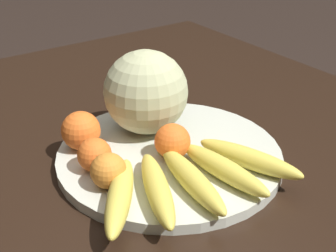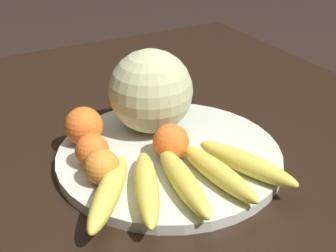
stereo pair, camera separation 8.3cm
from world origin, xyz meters
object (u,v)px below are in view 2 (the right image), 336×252
at_px(kitchen_table, 179,193).
at_px(melon, 151,91).
at_px(banana_bunch, 180,179).
at_px(orange_mid_center, 171,142).
at_px(fruit_bowl, 168,154).
at_px(orange_back_left, 102,167).
at_px(orange_front_right, 84,126).
at_px(orange_front_left, 92,150).

bearing_deg(kitchen_table, melon, -172.81).
xyz_separation_m(banana_bunch, orange_mid_center, (-0.09, 0.03, 0.01)).
distance_m(melon, orange_mid_center, 0.12).
bearing_deg(fruit_bowl, orange_back_left, -75.72).
height_order(orange_mid_center, orange_back_left, orange_mid_center).
bearing_deg(orange_front_right, kitchen_table, 54.89).
distance_m(banana_bunch, orange_back_left, 0.13).
distance_m(melon, orange_front_right, 0.14).
relative_size(fruit_bowl, orange_front_left, 6.98).
xyz_separation_m(kitchen_table, banana_bunch, (0.11, -0.06, 0.12)).
height_order(fruit_bowl, banana_bunch, banana_bunch).
distance_m(kitchen_table, banana_bunch, 0.17).
xyz_separation_m(fruit_bowl, orange_front_right, (-0.10, -0.12, 0.04)).
bearing_deg(banana_bunch, fruit_bowl, 169.62).
distance_m(kitchen_table, orange_front_right, 0.23).
relative_size(melon, banana_bunch, 0.46).
height_order(melon, orange_mid_center, melon).
distance_m(melon, orange_back_left, 0.20).
xyz_separation_m(melon, banana_bunch, (0.20, -0.05, -0.06)).
height_order(fruit_bowl, orange_mid_center, orange_mid_center).
height_order(fruit_bowl, orange_back_left, orange_back_left).
relative_size(banana_bunch, orange_back_left, 6.01).
height_order(kitchen_table, fruit_bowl, fruit_bowl).
height_order(melon, orange_front_left, melon).
xyz_separation_m(fruit_bowl, orange_front_left, (-0.02, -0.14, 0.04)).
relative_size(orange_front_left, orange_front_right, 0.82).
bearing_deg(orange_back_left, melon, 129.28).
xyz_separation_m(melon, orange_front_right, (-0.01, -0.13, -0.04)).
distance_m(kitchen_table, orange_mid_center, 0.14).
bearing_deg(banana_bunch, orange_front_left, -134.78).
bearing_deg(orange_back_left, banana_bunch, 53.05).
relative_size(orange_front_left, orange_mid_center, 0.91).
bearing_deg(fruit_bowl, orange_front_right, -128.48).
xyz_separation_m(orange_front_left, orange_back_left, (0.06, -0.00, 0.00)).
bearing_deg(kitchen_table, orange_back_left, -79.23).
xyz_separation_m(banana_bunch, orange_front_left, (-0.13, -0.10, 0.01)).
bearing_deg(orange_front_right, melon, 85.97).
distance_m(banana_bunch, orange_mid_center, 0.10).
height_order(orange_front_left, orange_front_right, orange_front_right).
height_order(melon, banana_bunch, melon).
distance_m(melon, orange_front_left, 0.17).
bearing_deg(banana_bunch, kitchen_table, 158.91).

